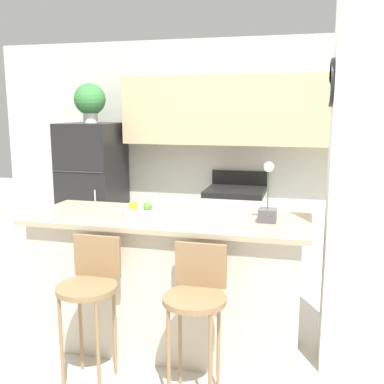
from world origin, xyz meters
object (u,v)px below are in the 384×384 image
(refrigerator, at_px, (94,192))
(stove_range, at_px, (235,228))
(orchid_vase, at_px, (268,206))
(potted_plant_on_fridge, at_px, (90,100))
(bar_stool_left, at_px, (90,288))
(bar_stool_right, at_px, (196,299))
(fruit_bowl, at_px, (140,212))

(refrigerator, xyz_separation_m, stove_range, (1.67, 0.05, -0.34))
(stove_range, bearing_deg, orchid_vase, -74.42)
(refrigerator, distance_m, potted_plant_on_fridge, 1.06)
(bar_stool_left, relative_size, bar_stool_right, 1.00)
(bar_stool_right, relative_size, fruit_bowl, 3.67)
(orchid_vase, relative_size, fruit_bowl, 1.61)
(refrigerator, distance_m, bar_stool_left, 2.53)
(bar_stool_left, xyz_separation_m, potted_plant_on_fridge, (-1.09, 2.27, 1.22))
(bar_stool_right, xyz_separation_m, fruit_bowl, (-0.55, 0.53, 0.39))
(stove_range, xyz_separation_m, bar_stool_right, (0.12, -2.33, 0.18))
(refrigerator, distance_m, orchid_vase, 2.76)
(bar_stool_right, bearing_deg, fruit_bowl, 136.19)
(refrigerator, relative_size, stove_range, 1.50)
(refrigerator, distance_m, bar_stool_right, 2.90)
(potted_plant_on_fridge, bearing_deg, refrigerator, -66.01)
(bar_stool_right, xyz_separation_m, potted_plant_on_fridge, (-1.79, 2.27, 1.22))
(potted_plant_on_fridge, bearing_deg, orchid_vase, -38.10)
(orchid_vase, bearing_deg, bar_stool_left, -151.43)
(stove_range, bearing_deg, bar_stool_right, -87.02)
(stove_range, xyz_separation_m, bar_stool_left, (-0.58, -2.33, 0.18))
(bar_stool_right, bearing_deg, stove_range, 92.98)
(fruit_bowl, bearing_deg, bar_stool_right, -43.81)
(stove_range, height_order, bar_stool_right, stove_range)
(bar_stool_left, bearing_deg, stove_range, 75.99)
(stove_range, xyz_separation_m, orchid_vase, (0.49, -1.74, 0.65))
(fruit_bowl, bearing_deg, stove_range, 76.63)
(bar_stool_left, height_order, bar_stool_right, same)
(fruit_bowl, bearing_deg, bar_stool_left, -106.15)
(stove_range, bearing_deg, refrigerator, -178.20)
(fruit_bowl, bearing_deg, potted_plant_on_fridge, 125.47)
(bar_stool_left, height_order, potted_plant_on_fridge, potted_plant_on_fridge)
(orchid_vase, height_order, fruit_bowl, orchid_vase)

